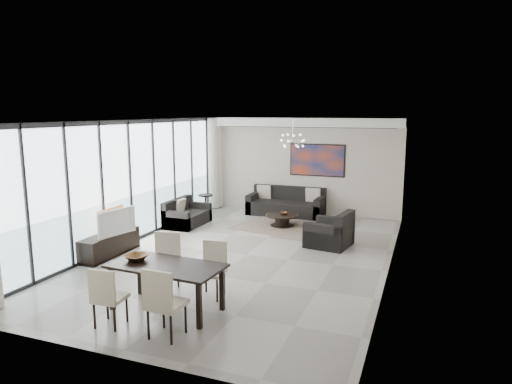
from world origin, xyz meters
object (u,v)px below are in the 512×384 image
at_px(coffee_table, 282,219).
at_px(tv_console, 110,244).
at_px(sofa_main, 286,206).
at_px(television, 114,222).
at_px(dining_table, 166,270).

height_order(coffee_table, tv_console, tv_console).
height_order(sofa_main, tv_console, sofa_main).
distance_m(sofa_main, television, 5.68).
bearing_deg(dining_table, sofa_main, 91.65).
relative_size(coffee_table, tv_console, 0.58).
relative_size(sofa_main, television, 2.34).
height_order(coffee_table, television, television).
height_order(sofa_main, dining_table, sofa_main).
relative_size(coffee_table, sofa_main, 0.40).
height_order(tv_console, television, television).
height_order(sofa_main, television, television).
distance_m(coffee_table, sofa_main, 1.40).
distance_m(television, dining_table, 3.14).
bearing_deg(coffee_table, television, -123.95).
height_order(coffee_table, dining_table, dining_table).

